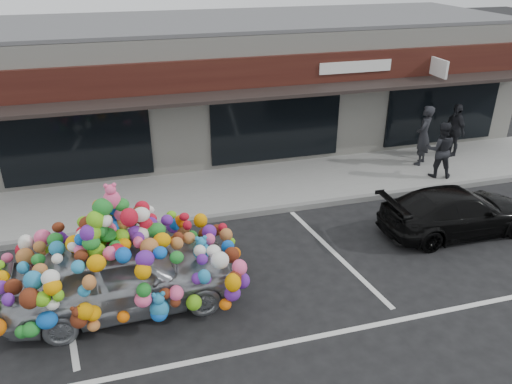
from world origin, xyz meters
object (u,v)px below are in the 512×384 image
object	(u,v)px
pedestrian_a	(423,135)
pedestrian_c	(454,130)
black_sedan	(457,211)
pedestrian_b	(440,150)
toy_car	(122,266)

from	to	relation	value
pedestrian_a	pedestrian_c	distance (m)	1.51
black_sedan	pedestrian_b	world-z (taller)	pedestrian_b
pedestrian_a	pedestrian_c	xyz separation A→B (m)	(1.45, 0.42, -0.08)
black_sedan	pedestrian_c	size ratio (longest dim) A/B	2.24
toy_car	pedestrian_a	xyz separation A→B (m)	(9.48, 4.55, 0.18)
pedestrian_b	pedestrian_c	world-z (taller)	pedestrian_c
black_sedan	pedestrian_b	bearing A→B (deg)	-25.34
pedestrian_a	pedestrian_b	xyz separation A→B (m)	(-0.04, -1.00, -0.10)
black_sedan	pedestrian_c	world-z (taller)	pedestrian_c
toy_car	black_sedan	distance (m)	8.14
pedestrian_a	pedestrian_b	distance (m)	1.01
toy_car	black_sedan	bearing A→B (deg)	-87.03
toy_car	pedestrian_a	size ratio (longest dim) A/B	2.48
pedestrian_b	pedestrian_c	distance (m)	2.06
black_sedan	pedestrian_b	distance (m)	3.15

